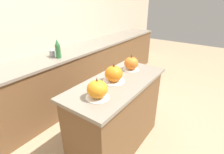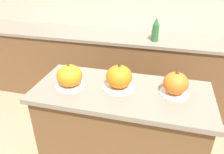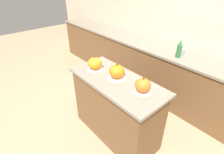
% 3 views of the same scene
% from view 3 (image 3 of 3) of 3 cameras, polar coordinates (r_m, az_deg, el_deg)
% --- Properties ---
extents(ground_plane, '(12.00, 12.00, 0.00)m').
position_cam_3_polar(ground_plane, '(2.66, 1.15, -17.37)').
color(ground_plane, tan).
extents(wall_back, '(8.00, 0.06, 2.50)m').
position_cam_3_polar(wall_back, '(3.13, 23.99, 14.95)').
color(wall_back, beige).
rests_on(wall_back, ground_plane).
extents(kitchen_island, '(1.26, 0.57, 0.89)m').
position_cam_3_polar(kitchen_island, '(2.34, 1.27, -10.09)').
color(kitchen_island, brown).
rests_on(kitchen_island, ground_plane).
extents(back_counter, '(6.00, 0.60, 0.90)m').
position_cam_3_polar(back_counter, '(3.15, 18.14, 0.22)').
color(back_counter, brown).
rests_on(back_counter, ground_plane).
extents(pumpkin_cake_left, '(0.21, 0.21, 0.20)m').
position_cam_3_polar(pumpkin_cake_left, '(2.27, -5.62, 4.32)').
color(pumpkin_cake_left, white).
rests_on(pumpkin_cake_left, kitchen_island).
extents(pumpkin_cake_center, '(0.23, 0.23, 0.20)m').
position_cam_3_polar(pumpkin_cake_center, '(2.07, 1.60, 1.69)').
color(pumpkin_cake_center, white).
rests_on(pumpkin_cake_center, kitchen_island).
extents(pumpkin_cake_right, '(0.20, 0.20, 0.20)m').
position_cam_3_polar(pumpkin_cake_right, '(1.86, 10.02, -2.78)').
color(pumpkin_cake_right, white).
rests_on(pumpkin_cake_right, kitchen_island).
extents(bottle_tall, '(0.07, 0.07, 0.27)m').
position_cam_3_polar(bottle_tall, '(2.75, 21.13, 8.52)').
color(bottle_tall, '#2D6B38').
rests_on(bottle_tall, back_counter).
extents(bottle_short, '(0.09, 0.09, 0.13)m').
position_cam_3_polar(bottle_short, '(2.88, 21.93, 7.91)').
color(bottle_short, '#99999E').
rests_on(bottle_short, back_counter).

